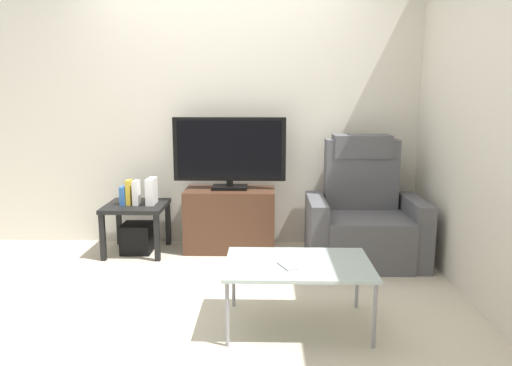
{
  "coord_description": "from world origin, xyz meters",
  "views": [
    {
      "loc": [
        0.42,
        -3.5,
        1.43
      ],
      "look_at": [
        0.33,
        0.5,
        0.7
      ],
      "focal_mm": 33.97,
      "sensor_mm": 36.0,
      "label": 1
    }
  ],
  "objects_px": {
    "subwoofer_box": "(137,238)",
    "book_middle": "(129,192)",
    "television": "(230,151)",
    "coffee_table": "(298,267)",
    "cell_phone": "(287,266)",
    "tv_stand": "(230,219)",
    "game_console": "(151,191)",
    "book_rightmost": "(136,193)",
    "side_table": "(136,212)",
    "recliner_armchair": "(364,218)",
    "book_leftmost": "(124,195)"
  },
  "relations": [
    {
      "from": "tv_stand",
      "to": "coffee_table",
      "type": "relative_size",
      "value": 0.91
    },
    {
      "from": "book_leftmost",
      "to": "subwoofer_box",
      "type": "bearing_deg",
      "value": 11.31
    },
    {
      "from": "book_leftmost",
      "to": "recliner_armchair",
      "type": "bearing_deg",
      "value": -3.51
    },
    {
      "from": "subwoofer_box",
      "to": "book_middle",
      "type": "distance_m",
      "value": 0.44
    },
    {
      "from": "television",
      "to": "book_leftmost",
      "type": "relative_size",
      "value": 6.18
    },
    {
      "from": "television",
      "to": "game_console",
      "type": "xyz_separation_m",
      "value": [
        -0.7,
        -0.11,
        -0.35
      ]
    },
    {
      "from": "subwoofer_box",
      "to": "book_rightmost",
      "type": "xyz_separation_m",
      "value": [
        0.01,
        -0.02,
        0.43
      ]
    },
    {
      "from": "recliner_armchair",
      "to": "subwoofer_box",
      "type": "xyz_separation_m",
      "value": [
        -2.03,
        0.15,
        -0.24
      ]
    },
    {
      "from": "television",
      "to": "book_middle",
      "type": "distance_m",
      "value": 0.98
    },
    {
      "from": "coffee_table",
      "to": "book_leftmost",
      "type": "bearing_deg",
      "value": 136.91
    },
    {
      "from": "subwoofer_box",
      "to": "television",
      "type": "bearing_deg",
      "value": 7.86
    },
    {
      "from": "subwoofer_box",
      "to": "coffee_table",
      "type": "height_order",
      "value": "coffee_table"
    },
    {
      "from": "subwoofer_box",
      "to": "coffee_table",
      "type": "xyz_separation_m",
      "value": [
        1.38,
        -1.41,
        0.25
      ]
    },
    {
      "from": "side_table",
      "to": "coffee_table",
      "type": "distance_m",
      "value": 1.98
    },
    {
      "from": "coffee_table",
      "to": "tv_stand",
      "type": "bearing_deg",
      "value": 109.6
    },
    {
      "from": "subwoofer_box",
      "to": "recliner_armchair",
      "type": "bearing_deg",
      "value": -4.24
    },
    {
      "from": "television",
      "to": "book_leftmost",
      "type": "height_order",
      "value": "television"
    },
    {
      "from": "coffee_table",
      "to": "cell_phone",
      "type": "xyz_separation_m",
      "value": [
        -0.07,
        -0.07,
        0.03
      ]
    },
    {
      "from": "tv_stand",
      "to": "cell_phone",
      "type": "height_order",
      "value": "tv_stand"
    },
    {
      "from": "subwoofer_box",
      "to": "book_rightmost",
      "type": "relative_size",
      "value": 1.23
    },
    {
      "from": "game_console",
      "to": "tv_stand",
      "type": "bearing_deg",
      "value": 7.17
    },
    {
      "from": "book_middle",
      "to": "book_rightmost",
      "type": "xyz_separation_m",
      "value": [
        0.06,
        0.0,
        -0.0
      ]
    },
    {
      "from": "side_table",
      "to": "cell_phone",
      "type": "distance_m",
      "value": 1.98
    },
    {
      "from": "recliner_armchair",
      "to": "side_table",
      "type": "relative_size",
      "value": 2.0
    },
    {
      "from": "tv_stand",
      "to": "book_rightmost",
      "type": "relative_size",
      "value": 3.76
    },
    {
      "from": "television",
      "to": "subwoofer_box",
      "type": "height_order",
      "value": "television"
    },
    {
      "from": "book_middle",
      "to": "book_rightmost",
      "type": "height_order",
      "value": "book_middle"
    },
    {
      "from": "recliner_armchair",
      "to": "cell_phone",
      "type": "bearing_deg",
      "value": -128.5
    },
    {
      "from": "tv_stand",
      "to": "game_console",
      "type": "xyz_separation_m",
      "value": [
        -0.7,
        -0.09,
        0.28
      ]
    },
    {
      "from": "side_table",
      "to": "recliner_armchair",
      "type": "bearing_deg",
      "value": -4.24
    },
    {
      "from": "book_rightmost",
      "to": "game_console",
      "type": "height_order",
      "value": "game_console"
    },
    {
      "from": "recliner_armchair",
      "to": "book_rightmost",
      "type": "relative_size",
      "value": 4.94
    },
    {
      "from": "tv_stand",
      "to": "television",
      "type": "bearing_deg",
      "value": 90.0
    },
    {
      "from": "game_console",
      "to": "coffee_table",
      "type": "distance_m",
      "value": 1.89
    },
    {
      "from": "recliner_armchair",
      "to": "cell_phone",
      "type": "height_order",
      "value": "recliner_armchair"
    },
    {
      "from": "side_table",
      "to": "game_console",
      "type": "height_order",
      "value": "game_console"
    },
    {
      "from": "television",
      "to": "cell_phone",
      "type": "bearing_deg",
      "value": -73.7
    },
    {
      "from": "recliner_armchair",
      "to": "coffee_table",
      "type": "relative_size",
      "value": 1.2
    },
    {
      "from": "book_rightmost",
      "to": "subwoofer_box",
      "type": "bearing_deg",
      "value": 125.2
    },
    {
      "from": "book_rightmost",
      "to": "cell_phone",
      "type": "bearing_deg",
      "value": -48.31
    },
    {
      "from": "cell_phone",
      "to": "book_leftmost",
      "type": "bearing_deg",
      "value": 110.58
    },
    {
      "from": "side_table",
      "to": "book_middle",
      "type": "distance_m",
      "value": 0.19
    },
    {
      "from": "book_middle",
      "to": "game_console",
      "type": "bearing_deg",
      "value": 8.71
    },
    {
      "from": "recliner_armchair",
      "to": "subwoofer_box",
      "type": "relative_size",
      "value": 4.02
    },
    {
      "from": "game_console",
      "to": "book_middle",
      "type": "bearing_deg",
      "value": -171.29
    },
    {
      "from": "tv_stand",
      "to": "television",
      "type": "relative_size",
      "value": 0.8
    },
    {
      "from": "tv_stand",
      "to": "book_leftmost",
      "type": "bearing_deg",
      "value": -172.88
    },
    {
      "from": "television",
      "to": "subwoofer_box",
      "type": "xyz_separation_m",
      "value": [
        -0.85,
        -0.12,
        -0.79
      ]
    },
    {
      "from": "television",
      "to": "subwoofer_box",
      "type": "relative_size",
      "value": 3.82
    },
    {
      "from": "book_rightmost",
      "to": "game_console",
      "type": "bearing_deg",
      "value": 12.91
    }
  ]
}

